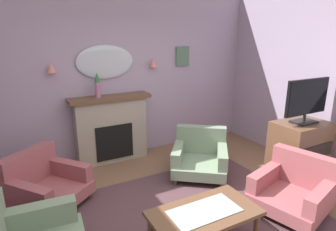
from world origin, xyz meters
TOP-DOWN VIEW (x-y plane):
  - wall_back at (0.00, 2.48)m, footprint 6.24×0.10m
  - patterned_rug at (0.00, 0.20)m, footprint 3.20×2.40m
  - fireplace at (-0.23, 2.26)m, footprint 1.36×0.36m
  - mantel_vase_centre at (-0.43, 2.23)m, footprint 0.10×0.10m
  - wall_mirror at (-0.23, 2.40)m, footprint 0.96×0.06m
  - wall_sconce_left at (-1.08, 2.35)m, footprint 0.14×0.14m
  - wall_sconce_right at (0.62, 2.35)m, footprint 0.14×0.14m
  - framed_picture at (1.27, 2.41)m, footprint 0.28×0.03m
  - coffee_table at (-0.07, -0.27)m, footprint 1.10×0.60m
  - armchair_by_coffee_table at (0.84, 1.12)m, footprint 1.13×1.14m
  - armchair_near_fireplace at (1.31, -0.25)m, footprint 1.00×0.99m
  - armchair_beside_couch at (-1.42, 1.35)m, footprint 1.14×1.14m
  - tv_cabinet at (2.07, 0.29)m, footprint 0.80×0.57m
  - tv_flatscreen at (2.07, 0.27)m, footprint 0.84×0.24m

SIDE VIEW (x-z plane):
  - patterned_rug at x=0.00m, z-range 0.00..0.01m
  - armchair_by_coffee_table at x=0.84m, z-range -0.05..0.66m
  - armchair_near_fireplace at x=1.31m, z-range -0.05..0.66m
  - armchair_beside_couch at x=-1.42m, z-range -0.05..0.66m
  - coffee_table at x=-0.07m, z-range 0.16..0.61m
  - tv_cabinet at x=2.07m, z-range 0.00..0.90m
  - fireplace at x=-0.23m, z-range -0.01..1.15m
  - tv_flatscreen at x=2.07m, z-range 0.92..1.57m
  - mantel_vase_centre at x=-0.43m, z-range 1.16..1.57m
  - wall_back at x=0.00m, z-range 0.00..2.99m
  - wall_sconce_left at x=-1.08m, z-range 1.59..1.73m
  - wall_sconce_right at x=0.62m, z-range 1.59..1.73m
  - wall_mirror at x=-0.23m, z-range 1.43..1.99m
  - framed_picture at x=1.27m, z-range 1.57..1.93m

